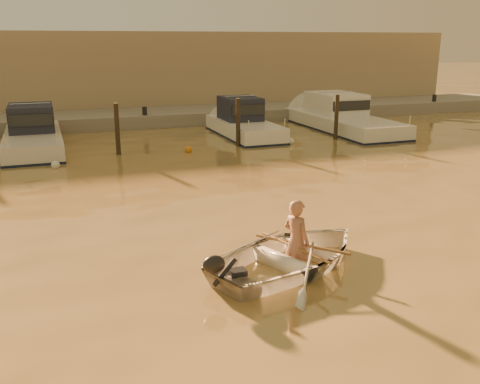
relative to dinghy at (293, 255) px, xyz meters
name	(u,v)px	position (x,y,z in m)	size (l,w,h in m)	color
ground_plane	(251,319)	(-1.51, -1.61, -0.27)	(160.00, 160.00, 0.00)	olive
dinghy	(293,255)	(0.00, 0.00, 0.00)	(2.66, 3.72, 0.77)	silver
person	(296,241)	(0.09, 0.04, 0.27)	(0.61, 0.40, 1.68)	#A26851
outboard_motor	(237,277)	(-1.38, -0.58, 0.01)	(0.90, 0.40, 0.70)	black
oar_port	(301,244)	(0.23, 0.10, 0.15)	(0.06, 0.06, 2.10)	brown
oar_starboard	(294,247)	(0.05, 0.02, 0.15)	(0.06, 0.06, 2.10)	brown
moored_boat_2	(33,134)	(-4.83, 14.39, 0.36)	(2.18, 7.33, 1.75)	silver
moored_boat_4	(244,123)	(4.40, 14.39, 0.36)	(2.05, 6.40, 1.75)	white
moored_boat_5	(343,117)	(9.66, 14.39, 0.36)	(2.66, 8.78, 1.75)	silver
piling_2	(117,132)	(-1.71, 12.19, 0.63)	(0.18, 0.18, 2.20)	#2D2319
piling_3	(238,125)	(3.29, 12.19, 0.63)	(0.18, 0.18, 2.20)	#2D2319
piling_4	(336,119)	(7.99, 12.19, 0.63)	(0.18, 0.18, 2.20)	#2D2319
fender_c	(56,165)	(-4.11, 10.63, -0.17)	(0.30, 0.30, 0.30)	silver
fender_d	(188,150)	(0.98, 11.69, -0.17)	(0.30, 0.30, 0.30)	#C77217
fender_e	(291,141)	(5.60, 11.87, -0.17)	(0.30, 0.30, 0.30)	silver
quay	(102,123)	(-1.51, 19.89, -0.12)	(52.00, 4.00, 1.00)	gray
waterfront_building	(89,73)	(-1.51, 25.39, 2.13)	(46.00, 7.00, 4.80)	#9E8466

